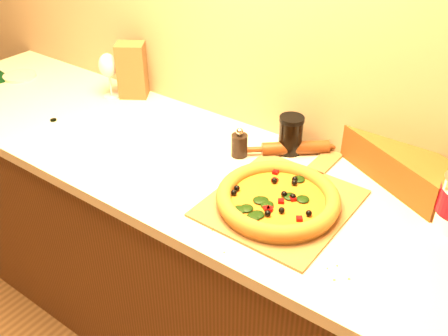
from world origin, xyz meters
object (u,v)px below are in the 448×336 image
dark_jar (291,135)px  side_plate (20,76)px  pizza_peel (284,200)px  rolling_pin (296,148)px  wine_glass (108,67)px  pepper_grinder (239,144)px  pizza (278,199)px

dark_jar → side_plate: bearing=-173.2°
pizza_peel → rolling_pin: 0.28m
wine_glass → rolling_pin: bearing=3.4°
rolling_pin → pepper_grinder: bearing=-140.8°
pizza_peel → rolling_pin: (-0.11, 0.26, 0.02)m
pizza_peel → dark_jar: size_ratio=4.30×
pepper_grinder → dark_jar: bearing=43.7°
pizza_peel → wine_glass: 0.99m
pizza_peel → side_plate: 1.46m
pizza → pepper_grinder: pepper_grinder is taller
rolling_pin → wine_glass: 0.87m
dark_jar → pizza_peel: bearing=-63.5°
pepper_grinder → side_plate: pepper_grinder is taller
wine_glass → dark_jar: wine_glass is taller
wine_glass → dark_jar: size_ratio=1.39×
pepper_grinder → dark_jar: (0.13, 0.12, 0.03)m
pizza_peel → side_plate: (-1.46, 0.10, 0.00)m
pepper_grinder → rolling_pin: size_ratio=0.39×
rolling_pin → side_plate: rolling_pin is taller
pizza_peel → side_plate: bearing=176.6°
rolling_pin → dark_jar: 0.05m
dark_jar → side_plate: dark_jar is taller
pepper_grinder → dark_jar: size_ratio=0.78×
pizza_peel → dark_jar: (-0.13, 0.26, 0.06)m
pizza_peel → rolling_pin: rolling_pin is taller
pizza_peel → wine_glass: wine_glass is taller
pepper_grinder → side_plate: (-1.20, -0.04, -0.04)m
pepper_grinder → pizza: bearing=-34.2°
pizza → side_plate: size_ratio=2.49×
wine_glass → side_plate: (-0.49, -0.11, -0.13)m
pizza_peel → pepper_grinder: bearing=152.5°
pepper_grinder → side_plate: size_ratio=0.72×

